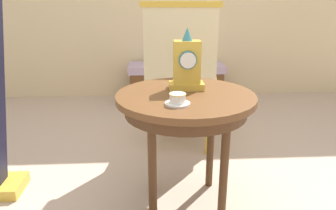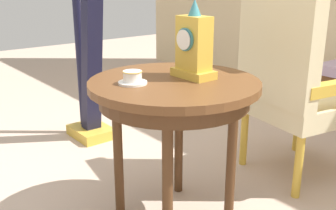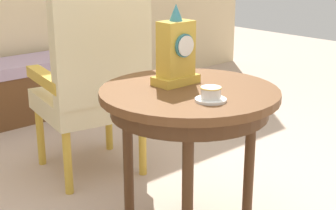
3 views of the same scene
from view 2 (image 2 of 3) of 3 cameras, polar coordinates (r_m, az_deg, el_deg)
ground_plane at (r=2.10m, az=-0.15°, el=-14.04°), size 10.00×10.00×0.00m
side_table at (r=1.76m, az=0.87°, el=1.06°), size 0.74×0.74×0.68m
teacup_left at (r=1.68m, az=-5.02°, el=3.81°), size 0.12×0.12×0.06m
mantel_clock at (r=1.76m, az=3.63°, el=8.17°), size 0.19×0.11×0.34m
armchair at (r=2.28m, az=16.99°, el=4.02°), size 0.63×0.62×1.14m
harp at (r=2.76m, az=-11.22°, el=9.46°), size 0.40×0.24×1.79m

